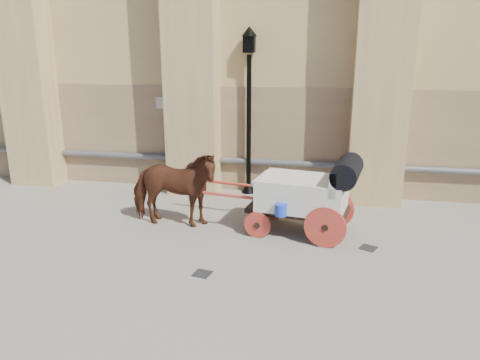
# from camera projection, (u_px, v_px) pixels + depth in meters

# --- Properties ---
(ground) EXTENTS (90.00, 90.00, 0.00)m
(ground) POSITION_uv_depth(u_px,v_px,m) (193.00, 243.00, 10.08)
(ground) COLOR slate
(ground) RESTS_ON ground
(horse) EXTENTS (1.00, 2.18, 1.84)m
(horse) POSITION_uv_depth(u_px,v_px,m) (173.00, 189.00, 10.82)
(horse) COLOR brown
(horse) RESTS_ON ground
(carriage) EXTENTS (4.28, 1.76, 1.82)m
(carriage) POSITION_uv_depth(u_px,v_px,m) (309.00, 192.00, 10.35)
(carriage) COLOR black
(carriage) RESTS_ON ground
(street_lamp) EXTENTS (0.43, 0.43, 4.59)m
(street_lamp) POSITION_uv_depth(u_px,v_px,m) (249.00, 107.00, 12.87)
(street_lamp) COLOR black
(street_lamp) RESTS_ON ground
(drain_grate_near) EXTENTS (0.37, 0.37, 0.01)m
(drain_grate_near) POSITION_uv_depth(u_px,v_px,m) (202.00, 274.00, 8.75)
(drain_grate_near) COLOR black
(drain_grate_near) RESTS_ON ground
(drain_grate_far) EXTENTS (0.42, 0.42, 0.01)m
(drain_grate_far) POSITION_uv_depth(u_px,v_px,m) (368.00, 248.00, 9.85)
(drain_grate_far) COLOR black
(drain_grate_far) RESTS_ON ground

